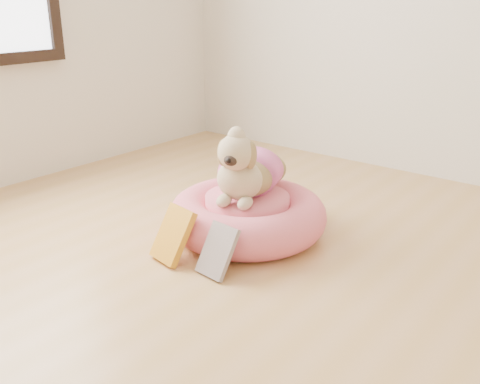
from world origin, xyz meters
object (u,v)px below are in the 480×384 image
Objects in this scene: pet_bed at (247,215)px; book_white at (218,251)px; book_yellow at (173,235)px; dog at (247,158)px.

pet_bed is 3.39× the size of book_white.
book_yellow is (-0.08, -0.37, 0.02)m from pet_bed.
book_yellow is 1.12× the size of book_white.
book_white is (0.14, -0.35, -0.25)m from dog.
book_white reaches higher than pet_bed.
pet_bed is at bearing 87.61° from book_yellow.
dog is 2.25× the size of book_white.
book_yellow is 0.21m from book_white.
pet_bed is at bearing -52.05° from dog.
book_yellow is (-0.07, -0.37, -0.24)m from dog.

